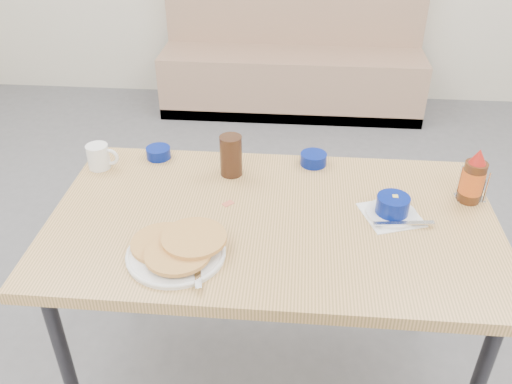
# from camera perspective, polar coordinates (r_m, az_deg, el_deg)

# --- Properties ---
(booth_bench) EXTENTS (1.90, 0.56, 1.22)m
(booth_bench) POSITION_cam_1_polar(r_m,az_deg,el_deg) (4.15, 3.82, 13.51)
(booth_bench) COLOR #A47D64
(booth_bench) RESTS_ON ground
(dining_table) EXTENTS (1.40, 0.80, 0.76)m
(dining_table) POSITION_cam_1_polar(r_m,az_deg,el_deg) (1.74, 1.76, -4.31)
(dining_table) COLOR #DEAB66
(dining_table) RESTS_ON ground
(pancake_plate) EXTENTS (0.28, 0.29, 0.05)m
(pancake_plate) POSITION_cam_1_polar(r_m,az_deg,el_deg) (1.56, -8.28, -5.97)
(pancake_plate) COLOR white
(pancake_plate) RESTS_ON dining_table
(coffee_mug) EXTENTS (0.11, 0.08, 0.09)m
(coffee_mug) POSITION_cam_1_polar(r_m,az_deg,el_deg) (2.01, -16.17, 3.63)
(coffee_mug) COLOR white
(coffee_mug) RESTS_ON dining_table
(grits_setting) EXTENTS (0.23, 0.21, 0.07)m
(grits_setting) POSITION_cam_1_polar(r_m,az_deg,el_deg) (1.74, 14.17, -1.62)
(grits_setting) COLOR white
(grits_setting) RESTS_ON dining_table
(creamer_bowl) EXTENTS (0.09, 0.09, 0.04)m
(creamer_bowl) POSITION_cam_1_polar(r_m,az_deg,el_deg) (2.04, -10.23, 4.09)
(creamer_bowl) COLOR navy
(creamer_bowl) RESTS_ON dining_table
(butter_bowl) EXTENTS (0.10, 0.10, 0.04)m
(butter_bowl) POSITION_cam_1_polar(r_m,az_deg,el_deg) (1.97, 6.07, 3.47)
(butter_bowl) COLOR navy
(butter_bowl) RESTS_ON dining_table
(amber_tumbler) EXTENTS (0.10, 0.10, 0.15)m
(amber_tumbler) POSITION_cam_1_polar(r_m,az_deg,el_deg) (1.88, -2.65, 3.85)
(amber_tumbler) COLOR #341C10
(amber_tumbler) RESTS_ON dining_table
(condiment_caddy) EXTENTS (0.10, 0.06, 0.11)m
(condiment_caddy) POSITION_cam_1_polar(r_m,az_deg,el_deg) (1.90, 21.78, 0.35)
(condiment_caddy) COLOR silver
(condiment_caddy) RESTS_ON dining_table
(syrup_bottle) EXTENTS (0.07, 0.07, 0.19)m
(syrup_bottle) POSITION_cam_1_polar(r_m,az_deg,el_deg) (1.87, 21.88, 1.28)
(syrup_bottle) COLOR #47230F
(syrup_bottle) RESTS_ON dining_table
(sugar_wrapper) EXTENTS (0.04, 0.04, 0.00)m
(sugar_wrapper) POSITION_cam_1_polar(r_m,az_deg,el_deg) (1.76, -2.95, -1.21)
(sugar_wrapper) COLOR #D25E46
(sugar_wrapper) RESTS_ON dining_table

